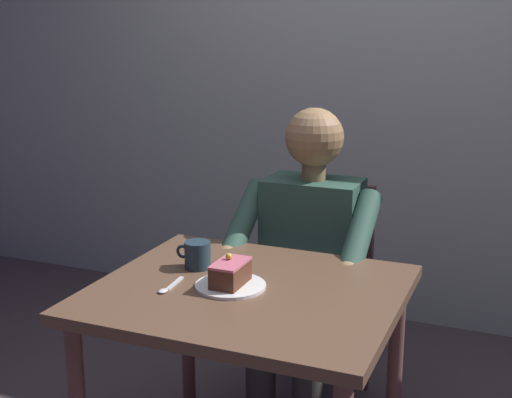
% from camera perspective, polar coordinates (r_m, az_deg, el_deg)
% --- Properties ---
extents(cafe_rear_panel, '(6.40, 0.12, 3.00)m').
position_cam_1_polar(cafe_rear_panel, '(3.53, 10.22, 14.00)').
color(cafe_rear_panel, '#A4ADA6').
rests_on(cafe_rear_panel, ground).
extents(dining_table, '(0.90, 0.79, 0.73)m').
position_cam_1_polar(dining_table, '(2.14, -0.67, -9.66)').
color(dining_table, brown).
rests_on(dining_table, ground).
extents(chair, '(0.42, 0.42, 0.88)m').
position_cam_1_polar(chair, '(2.83, 5.15, -7.02)').
color(chair, brown).
rests_on(chair, ground).
extents(seated_person, '(0.53, 0.58, 1.20)m').
position_cam_1_polar(seated_person, '(2.62, 4.09, -5.28)').
color(seated_person, '#2D4F41').
rests_on(seated_person, ground).
extents(dessert_plate, '(0.21, 0.21, 0.01)m').
position_cam_1_polar(dessert_plate, '(2.11, -2.11, -7.12)').
color(dessert_plate, white).
rests_on(dessert_plate, dining_table).
extents(cake_slice, '(0.08, 0.14, 0.09)m').
position_cam_1_polar(cake_slice, '(2.09, -2.12, -6.07)').
color(cake_slice, '#532C1C').
rests_on(cake_slice, dessert_plate).
extents(coffee_cup, '(0.12, 0.09, 0.09)m').
position_cam_1_polar(coffee_cup, '(2.26, -4.85, -4.54)').
color(coffee_cup, '#203340').
rests_on(coffee_cup, dining_table).
extents(dessert_spoon, '(0.03, 0.14, 0.01)m').
position_cam_1_polar(dessert_spoon, '(2.11, -7.20, -7.21)').
color(dessert_spoon, silver).
rests_on(dessert_spoon, dining_table).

